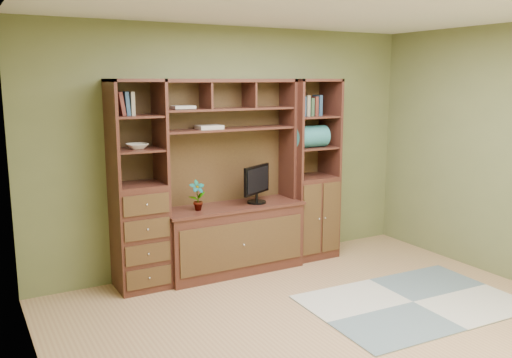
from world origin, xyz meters
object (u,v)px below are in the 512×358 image
left_tower (138,186)px  monitor (257,177)px  right_tower (311,169)px  center_hutch (232,178)px

left_tower → monitor: (1.27, -0.07, -0.01)m
left_tower → right_tower: bearing=0.0°
monitor → center_hutch: bearing=143.5°
center_hutch → left_tower: bearing=177.7°
center_hutch → monitor: bearing=-7.4°
left_tower → monitor: left_tower is taller
left_tower → center_hutch: bearing=-2.3°
center_hutch → left_tower: (-1.00, 0.04, 0.00)m
left_tower → right_tower: same height
right_tower → monitor: 0.76m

